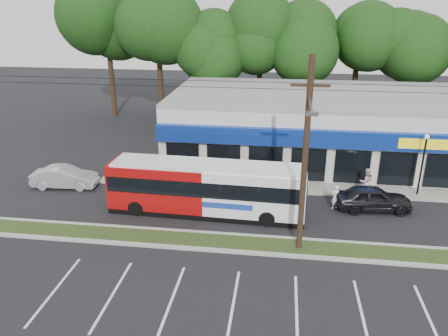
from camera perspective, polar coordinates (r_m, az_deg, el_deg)
ground at (r=22.87m, az=2.10°, el=-11.26°), size 120.00×120.00×0.00m
grass_strip at (r=23.68m, az=2.35°, el=-9.85°), size 40.00×1.60×0.12m
curb_south at (r=22.96m, az=2.14°, el=-10.92°), size 40.00×0.25×0.14m
curb_north at (r=24.41m, az=2.54°, el=-8.80°), size 40.00×0.25×0.14m
sidewalk at (r=30.91m, az=13.07°, el=-2.65°), size 32.00×2.20×0.10m
strip_mall at (r=36.61m, az=13.34°, el=5.42°), size 25.00×12.55×5.30m
utility_pole at (r=21.30m, az=10.16°, el=2.08°), size 50.00×2.77×10.00m
lamp_post at (r=31.01m, az=24.59°, el=1.20°), size 0.30×0.30×4.25m
tree_line at (r=45.42m, az=10.93°, el=16.02°), size 46.76×6.76×11.83m
metrobus at (r=26.31m, az=-2.30°, el=-2.51°), size 11.94×2.94×3.19m
car_dark at (r=28.51m, az=18.90°, el=-3.77°), size 4.72×2.21×1.56m
car_silver at (r=32.19m, az=-20.09°, el=-1.13°), size 4.58×1.89×1.47m
pedestrian_a at (r=28.03m, az=14.34°, el=-3.68°), size 0.68×0.60×1.56m
pedestrian_b at (r=30.49m, az=18.07°, el=-1.70°), size 1.06×0.92×1.87m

